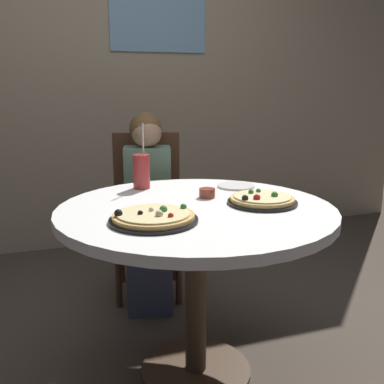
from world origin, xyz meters
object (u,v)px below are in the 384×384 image
soda_cup (141,171)px  plate_small (236,186)px  chair_wooden (147,204)px  sauce_bowl (207,193)px  diner_child (148,220)px  pizza_cheese (262,200)px  pizza_veggie (153,217)px  dining_table (196,232)px

soda_cup → plate_small: size_ratio=1.71×
chair_wooden → sauce_bowl: chair_wooden is taller
chair_wooden → diner_child: diner_child is taller
plate_small → pizza_cheese: bearing=-95.7°
plate_small → pizza_veggie: bearing=-140.5°
chair_wooden → sauce_bowl: bearing=-84.5°
dining_table → pizza_veggie: (-0.21, -0.15, 0.13)m
sauce_bowl → plate_small: (0.21, 0.15, -0.02)m
diner_child → sauce_bowl: 0.69m
plate_small → sauce_bowl: bearing=-144.0°
diner_child → pizza_cheese: bearing=-69.9°
diner_child → pizza_cheese: (0.29, -0.79, 0.28)m
pizza_cheese → sauce_bowl: 0.25m
pizza_cheese → sauce_bowl: bearing=134.8°
pizza_veggie → sauce_bowl: 0.42m
diner_child → pizza_veggie: bearing=-102.4°
pizza_cheese → dining_table: bearing=170.6°
diner_child → pizza_veggie: 0.96m
pizza_cheese → soda_cup: bearing=131.8°
chair_wooden → soda_cup: soda_cup is taller
chair_wooden → pizza_cheese: chair_wooden is taller
diner_child → pizza_veggie: size_ratio=3.36×
diner_child → soda_cup: 0.50m
chair_wooden → pizza_veggie: (-0.24, -1.07, 0.24)m
dining_table → soda_cup: (-0.13, 0.40, 0.19)m
sauce_bowl → plate_small: 0.26m
diner_child → dining_table: bearing=-88.7°
chair_wooden → diner_child: (-0.04, -0.18, -0.05)m
chair_wooden → soda_cup: (-0.15, -0.52, 0.30)m
dining_table → pizza_cheese: size_ratio=3.89×
plate_small → dining_table: bearing=-137.3°
soda_cup → chair_wooden: bearing=74.0°
sauce_bowl → dining_table: bearing=-126.7°
dining_table → pizza_cheese: 0.30m
pizza_veggie → soda_cup: (0.09, 0.55, 0.06)m
soda_cup → sauce_bowl: bearing=-50.3°
pizza_cheese → pizza_veggie: bearing=-168.3°
pizza_veggie → plate_small: size_ratio=1.79×
chair_wooden → plate_small: 0.74m
diner_child → chair_wooden: bearing=77.8°
pizza_cheese → soda_cup: size_ratio=0.94×
dining_table → plate_small: plate_small is taller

